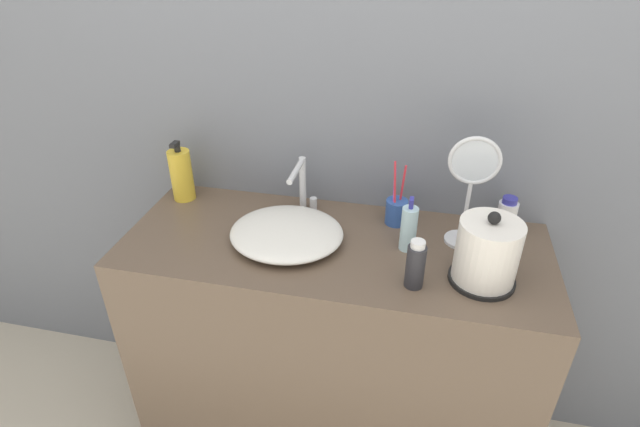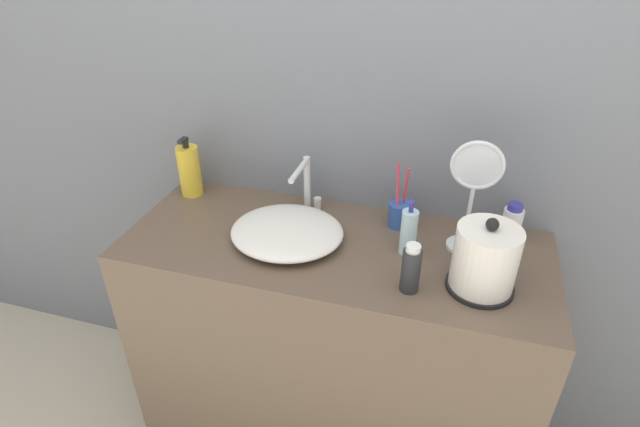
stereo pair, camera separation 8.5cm
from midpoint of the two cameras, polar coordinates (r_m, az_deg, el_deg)
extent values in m
cube|color=slate|center=(1.54, 2.19, 14.60)|extent=(6.00, 0.04, 2.60)
cube|color=brown|center=(1.77, -0.05, -15.53)|extent=(1.26, 0.50, 0.90)
ellipsoid|color=silver|center=(1.48, -5.49, -2.25)|extent=(0.34, 0.31, 0.06)
cylinder|color=silver|center=(1.61, -3.51, 3.44)|extent=(0.02, 0.02, 0.18)
cylinder|color=silver|center=(1.51, -4.38, 4.86)|extent=(0.02, 0.15, 0.02)
cylinder|color=silver|center=(1.64, -2.25, 1.13)|extent=(0.02, 0.02, 0.04)
cylinder|color=black|center=(1.39, 16.29, -7.21)|extent=(0.18, 0.18, 0.01)
cylinder|color=white|center=(1.34, 16.82, -4.39)|extent=(0.16, 0.16, 0.18)
sphere|color=black|center=(1.29, 17.53, -0.52)|extent=(0.03, 0.03, 0.03)
cylinder|color=#2D519E|center=(1.57, 7.19, 0.17)|extent=(0.07, 0.07, 0.08)
cylinder|color=#E5333F|center=(1.53, 7.79, 2.72)|extent=(0.02, 0.03, 0.17)
cylinder|color=#B24CCC|center=(1.53, 6.92, 2.32)|extent=(0.01, 0.03, 0.15)
cylinder|color=#E5333F|center=(1.52, 6.97, 2.71)|extent=(0.02, 0.03, 0.18)
cylinder|color=gold|center=(1.75, -16.90, 4.19)|extent=(0.07, 0.07, 0.17)
cylinder|color=black|center=(1.71, -17.41, 7.14)|extent=(0.02, 0.02, 0.02)
cube|color=black|center=(1.69, -17.70, 7.51)|extent=(0.02, 0.04, 0.01)
cylinder|color=white|center=(1.60, 19.08, -0.43)|extent=(0.06, 0.06, 0.10)
cylinder|color=#333399|center=(1.57, 19.45, 1.40)|extent=(0.04, 0.04, 0.02)
cylinder|color=#28282D|center=(1.30, 9.00, -6.06)|extent=(0.05, 0.05, 0.12)
cylinder|color=white|center=(1.26, 9.26, -3.54)|extent=(0.04, 0.04, 0.02)
cylinder|color=silver|center=(1.44, 8.43, -1.78)|extent=(0.05, 0.05, 0.14)
cylinder|color=#333399|center=(1.39, 8.68, 0.98)|extent=(0.01, 0.01, 0.02)
cube|color=#333399|center=(1.38, 8.71, 1.45)|extent=(0.01, 0.03, 0.01)
cylinder|color=silver|center=(1.53, 14.26, -2.98)|extent=(0.10, 0.10, 0.01)
cylinder|color=silver|center=(1.48, 14.76, 0.20)|extent=(0.01, 0.01, 0.19)
torus|color=silver|center=(1.41, 15.62, 5.79)|extent=(0.14, 0.01, 0.14)
cylinder|color=silver|center=(1.41, 15.62, 5.79)|extent=(0.12, 0.00, 0.12)
camera|label=1|loc=(0.04, -91.71, -1.04)|focal=28.00mm
camera|label=2|loc=(0.04, 88.29, 1.04)|focal=28.00mm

